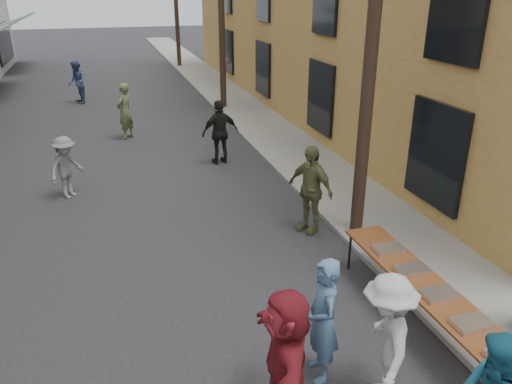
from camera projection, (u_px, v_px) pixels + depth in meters
ground at (176, 372)px, 6.87m from camera, size 120.00×120.00×0.00m
sidewalk at (240, 106)px, 21.42m from camera, size 2.20×60.00×0.10m
utility_pole_near at (375, 10)px, 8.93m from camera, size 0.26×0.26×9.00m
serving_table at (426, 288)px, 7.51m from camera, size 0.70×4.00×0.75m
catering_tray_sausage at (508, 356)px, 6.03m from camera, size 0.50×0.33×0.08m
catering_tray_foil_b at (471, 323)px, 6.60m from camera, size 0.50×0.33×0.08m
catering_tray_buns at (439, 294)px, 7.22m from camera, size 0.50×0.33×0.08m
catering_tray_foil_d at (412, 270)px, 7.83m from camera, size 0.50×0.33×0.08m
catering_tray_buns_end at (388, 249)px, 8.45m from camera, size 0.50×0.33×0.08m
condiment_jar_a at (511, 377)px, 5.70m from camera, size 0.07×0.07×0.08m
condiment_jar_b at (505, 371)px, 5.79m from camera, size 0.07×0.07×0.08m
condiment_jar_c at (499, 365)px, 5.88m from camera, size 0.07×0.07×0.08m
guest_front_b at (322, 320)px, 6.49m from camera, size 0.50×0.70×1.78m
guest_front_d at (386, 340)px, 6.12m from camera, size 1.08×1.34×1.80m
guest_front_e at (310, 189)px, 10.46m from camera, size 0.94×1.21×1.91m
guest_queue_back at (285, 360)px, 5.75m from camera, size 0.91×1.81×1.86m
passerby_left at (66, 167)px, 12.21m from camera, size 1.10×1.13×1.56m
passerby_mid at (220, 132)px, 14.48m from camera, size 1.16×0.61×1.88m
passerby_right at (125, 111)px, 16.85m from camera, size 0.78×0.83×1.90m
passerby_far at (77, 82)px, 21.84m from camera, size 0.85×1.01×1.85m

